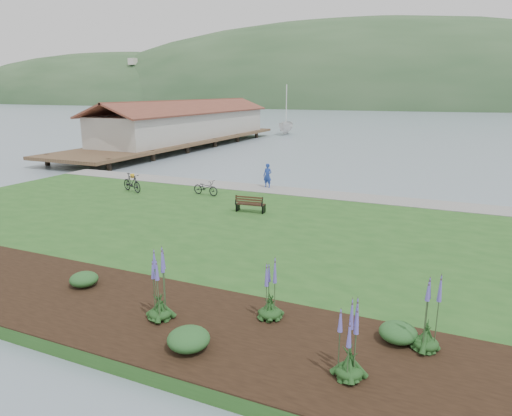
{
  "coord_description": "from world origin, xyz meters",
  "views": [
    {
      "loc": [
        9.94,
        -19.17,
        6.45
      ],
      "look_at": [
        1.77,
        -0.92,
        1.3
      ],
      "focal_mm": 32.0,
      "sensor_mm": 36.0,
      "label": 1
    }
  ],
  "objects": [
    {
      "name": "shrub_0",
      "position": [
        -0.53,
        -9.15,
        0.66
      ],
      "size": [
        0.88,
        0.88,
        0.44
      ],
      "primitive_type": "ellipsoid",
      "color": "#1E4C21",
      "rests_on": "garden_bed"
    },
    {
      "name": "bicycle_b",
      "position": [
        -8.29,
        2.82,
        0.96
      ],
      "size": [
        1.15,
        1.95,
        1.13
      ],
      "primitive_type": "imported",
      "rotation": [
        0.0,
        0.0,
        1.22
      ],
      "color": "black",
      "rests_on": "lawn"
    },
    {
      "name": "sailboat",
      "position": [
        -14.45,
        46.38,
        0.0
      ],
      "size": [
        10.49,
        10.62,
        23.4
      ],
      "primitive_type": "imported",
      "rotation": [
        0.0,
        0.0,
        0.2
      ],
      "color": "silver",
      "rests_on": "ground"
    },
    {
      "name": "lawn",
      "position": [
        0.0,
        -2.0,
        0.2
      ],
      "size": [
        34.0,
        20.0,
        0.4
      ],
      "primitive_type": "cube",
      "color": "#23521D",
      "rests_on": "ground"
    },
    {
      "name": "bicycle_a",
      "position": [
        -3.67,
        3.87,
        0.86
      ],
      "size": [
        0.82,
        1.81,
        0.91
      ],
      "primitive_type": "imported",
      "rotation": [
        0.0,
        0.0,
        1.45
      ],
      "color": "black",
      "rests_on": "lawn"
    },
    {
      "name": "shoreline_path",
      "position": [
        0.0,
        6.9,
        0.42
      ],
      "size": [
        34.0,
        2.2,
        0.03
      ],
      "primitive_type": "cube",
      "color": "gray",
      "rests_on": "lawn"
    },
    {
      "name": "garden_bed",
      "position": [
        3.0,
        -9.8,
        0.42
      ],
      "size": [
        24.0,
        4.4,
        0.04
      ],
      "primitive_type": "cube",
      "color": "black",
      "rests_on": "lawn"
    },
    {
      "name": "echium_0",
      "position": [
        2.97,
        -9.96,
        1.43
      ],
      "size": [
        0.62,
        0.62,
        2.29
      ],
      "color": "#153B15",
      "rests_on": "garden_bed"
    },
    {
      "name": "echium_2",
      "position": [
        8.24,
        -10.47,
        1.2
      ],
      "size": [
        0.62,
        0.62,
        1.81
      ],
      "color": "#153B15",
      "rests_on": "garden_bed"
    },
    {
      "name": "ground",
      "position": [
        0.0,
        0.0,
        0.0
      ],
      "size": [
        600.0,
        600.0,
        0.0
      ],
      "primitive_type": "plane",
      "color": "slate",
      "rests_on": "ground"
    },
    {
      "name": "shrub_2",
      "position": [
        9.01,
        -8.5,
        0.67
      ],
      "size": [
        0.93,
        0.93,
        0.47
      ],
      "primitive_type": "ellipsoid",
      "color": "#1E4C21",
      "rests_on": "garden_bed"
    },
    {
      "name": "pannier",
      "position": [
        -11.24,
        6.48,
        0.55
      ],
      "size": [
        0.21,
        0.3,
        0.29
      ],
      "primitive_type": "cube",
      "rotation": [
        0.0,
        0.0,
        0.14
      ],
      "color": "gold",
      "rests_on": "lawn"
    },
    {
      "name": "pier_pavilion",
      "position": [
        -20.0,
        27.52,
        2.64
      ],
      "size": [
        8.0,
        36.0,
        5.4
      ],
      "color": "#4C3826",
      "rests_on": "ground"
    },
    {
      "name": "echium_3",
      "position": [
        9.66,
        -8.61,
        1.36
      ],
      "size": [
        0.62,
        0.62,
        2.38
      ],
      "color": "#153B15",
      "rests_on": "garden_bed"
    },
    {
      "name": "far_hillside",
      "position": [
        20.0,
        170.0,
        0.0
      ],
      "size": [
        580.0,
        80.0,
        38.0
      ],
      "primitive_type": null,
      "color": "#2E4F2C",
      "rests_on": "ground"
    },
    {
      "name": "park_bench",
      "position": [
        0.42,
        1.34,
        0.85
      ],
      "size": [
        1.51,
        0.72,
        0.91
      ],
      "rotation": [
        0.0,
        0.0,
        0.09
      ],
      "color": "black",
      "rests_on": "lawn"
    },
    {
      "name": "shrub_1",
      "position": [
        4.48,
        -10.92,
        0.7
      ],
      "size": [
        1.03,
        1.03,
        0.52
      ],
      "primitive_type": "ellipsoid",
      "color": "#1E4C21",
      "rests_on": "garden_bed"
    },
    {
      "name": "echium_1",
      "position": [
        5.67,
        -8.71,
        1.14
      ],
      "size": [
        0.62,
        0.62,
        1.88
      ],
      "color": "#153B15",
      "rests_on": "garden_bed"
    },
    {
      "name": "person",
      "position": [
        -1.13,
        7.35,
        1.32
      ],
      "size": [
        0.71,
        0.52,
        1.84
      ],
      "primitive_type": "imported",
      "rotation": [
        0.0,
        0.0,
        -0.09
      ],
      "color": "#213C9A",
      "rests_on": "lawn"
    }
  ]
}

